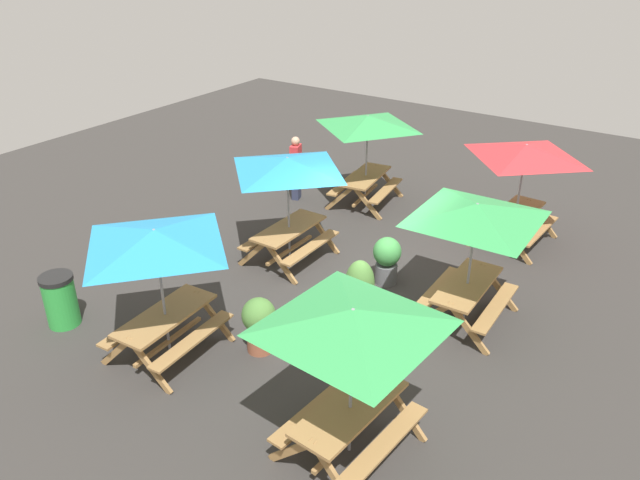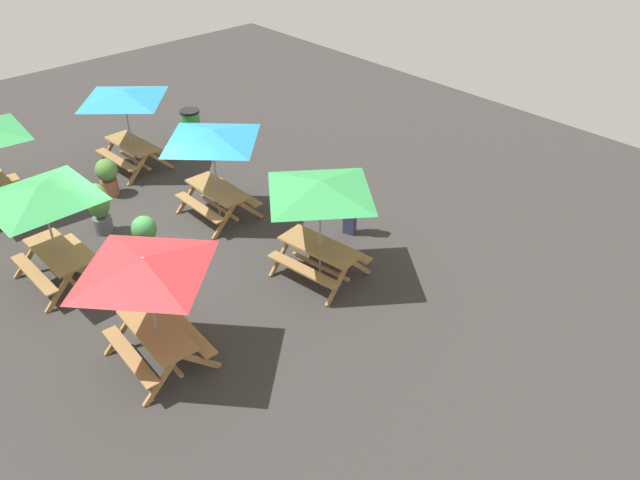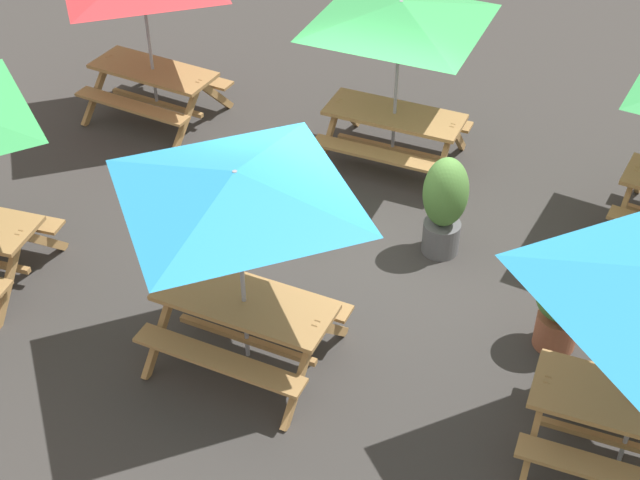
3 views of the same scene
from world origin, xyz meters
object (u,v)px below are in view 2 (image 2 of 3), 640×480
at_px(picnic_table_5, 212,142).
at_px(trash_bin_green, 191,125).
at_px(potted_plant_2, 145,234).
at_px(picnic_table_2, 320,195).
at_px(picnic_table_1, 146,273).
at_px(potted_plant_1, 99,207).
at_px(picnic_table_0, 42,199).
at_px(person_standing, 350,201).
at_px(potted_plant_0, 107,175).
at_px(picnic_table_3, 124,101).

bearing_deg(picnic_table_5, trash_bin_green, 155.30).
bearing_deg(potted_plant_2, picnic_table_2, 36.32).
bearing_deg(picnic_table_1, picnic_table_2, 92.80).
bearing_deg(potted_plant_1, picnic_table_1, -14.58).
bearing_deg(picnic_table_0, picnic_table_1, 3.56).
height_order(picnic_table_0, potted_plant_2, picnic_table_0).
bearing_deg(person_standing, picnic_table_0, 45.27).
distance_m(potted_plant_1, potted_plant_2, 1.59).
height_order(potted_plant_0, potted_plant_2, potted_plant_0).
height_order(picnic_table_0, trash_bin_green, picnic_table_0).
bearing_deg(potted_plant_2, potted_plant_0, 167.64).
relative_size(potted_plant_0, potted_plant_1, 0.78).
relative_size(picnic_table_0, person_standing, 1.69).
bearing_deg(picnic_table_1, potted_plant_1, 168.72).
bearing_deg(potted_plant_1, trash_bin_green, 123.82).
bearing_deg(person_standing, picnic_table_5, 14.56).
bearing_deg(picnic_table_3, potted_plant_0, -56.97).
bearing_deg(picnic_table_1, trash_bin_green, 147.02).
height_order(potted_plant_2, person_standing, person_standing).
bearing_deg(picnic_table_0, picnic_table_2, 48.30).
bearing_deg(person_standing, potted_plant_1, 28.05).
height_order(picnic_table_0, person_standing, picnic_table_0).
xyz_separation_m(picnic_table_0, potted_plant_2, (0.37, 1.81, -1.44)).
height_order(picnic_table_0, picnic_table_1, same).
height_order(picnic_table_0, picnic_table_5, same).
bearing_deg(potted_plant_0, trash_bin_green, 111.74).
relative_size(picnic_table_5, person_standing, 1.40).
height_order(picnic_table_3, potted_plant_0, picnic_table_3).
bearing_deg(person_standing, potted_plant_2, 39.63).
bearing_deg(picnic_table_2, picnic_table_1, -98.46).
bearing_deg(person_standing, picnic_table_1, 78.54).
distance_m(picnic_table_1, potted_plant_2, 3.79).
xyz_separation_m(picnic_table_1, potted_plant_0, (-6.30, 2.21, -1.43)).
height_order(picnic_table_1, potted_plant_2, picnic_table_1).
distance_m(picnic_table_5, person_standing, 3.47).
height_order(picnic_table_0, picnic_table_2, same).
xyz_separation_m(picnic_table_5, potted_plant_2, (0.31, -2.17, -1.44)).
bearing_deg(picnic_table_1, picnic_table_0, -172.02).
relative_size(picnic_table_0, potted_plant_1, 2.20).
bearing_deg(picnic_table_0, potted_plant_2, 77.36).
bearing_deg(picnic_table_5, potted_plant_0, -152.45).
bearing_deg(potted_plant_0, picnic_table_5, 27.52).
distance_m(picnic_table_2, potted_plant_2, 4.21).
bearing_deg(picnic_table_2, potted_plant_0, -173.32).
relative_size(picnic_table_0, picnic_table_5, 1.21).
xyz_separation_m(picnic_table_1, potted_plant_2, (-3.15, 1.52, -1.44)).
xyz_separation_m(picnic_table_2, potted_plant_0, (-6.33, -1.65, -1.43)).
relative_size(trash_bin_green, potted_plant_2, 1.00).
bearing_deg(picnic_table_0, potted_plant_0, 136.90).
distance_m(potted_plant_2, person_standing, 4.68).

